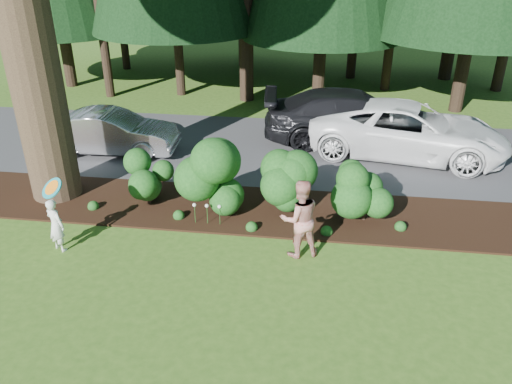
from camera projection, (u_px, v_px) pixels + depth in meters
ground at (195, 288)px, 9.75m from camera, size 80.00×80.00×0.00m
mulch_bed at (227, 208)px, 12.62m from camera, size 16.00×2.50×0.05m
driveway at (251, 147)px, 16.39m from camera, size 22.00×6.00×0.03m
shrub_row at (256, 184)px, 12.07m from camera, size 6.53×1.60×1.61m
lily_cluster at (207, 207)px, 11.69m from camera, size 0.69×0.09×0.57m
car_silver_wagon at (112, 132)px, 15.65m from camera, size 4.16×1.62×1.35m
car_white_suv at (408, 130)px, 15.38m from camera, size 6.33×3.71×1.65m
car_dark_suv at (353, 117)px, 16.45m from camera, size 6.06×2.94×1.70m
child at (56, 225)px, 10.70m from camera, size 0.53×0.46×1.23m
adult at (300, 219)px, 10.42m from camera, size 1.02×0.91×1.75m
frisbee at (52, 188)px, 10.07m from camera, size 0.56×0.43×0.46m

